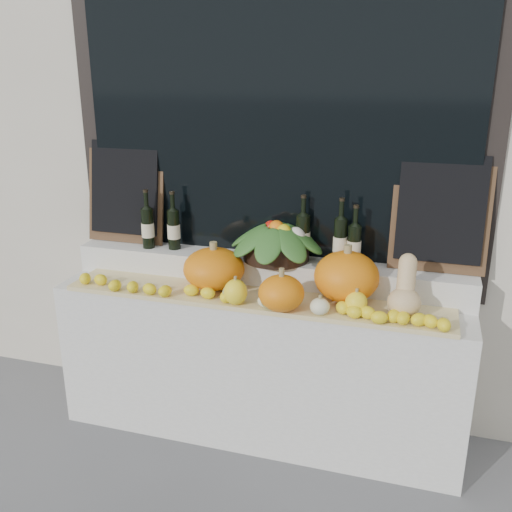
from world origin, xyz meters
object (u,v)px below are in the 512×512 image
pumpkin_right (346,277)px  wine_bottle_tall (303,237)px  butternut_squash (405,292)px  pumpkin_left (214,269)px  produce_bowl (276,240)px

pumpkin_right → wine_bottle_tall: wine_bottle_tall is taller
wine_bottle_tall → butternut_squash: bearing=-27.5°
pumpkin_right → wine_bottle_tall: size_ratio=0.92×
pumpkin_left → wine_bottle_tall: (0.44, 0.24, 0.15)m
pumpkin_left → wine_bottle_tall: bearing=28.7°
pumpkin_right → produce_bowl: (-0.42, 0.16, 0.11)m
butternut_squash → pumpkin_left: bearing=176.5°
butternut_squash → produce_bowl: 0.78m
pumpkin_right → wine_bottle_tall: (-0.28, 0.21, 0.13)m
pumpkin_left → butternut_squash: size_ratio=1.14×
butternut_squash → produce_bowl: bearing=160.2°
pumpkin_right → produce_bowl: 0.47m
pumpkin_left → produce_bowl: size_ratio=0.60×
pumpkin_right → wine_bottle_tall: bearing=143.8°
wine_bottle_tall → pumpkin_right: bearing=-36.2°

